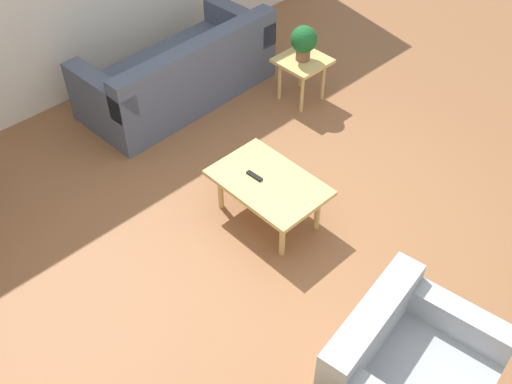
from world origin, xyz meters
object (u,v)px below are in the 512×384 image
Objects in this scene: sofa at (180,74)px; side_table_plant at (302,66)px; coffee_table at (268,185)px; potted_plant at (304,41)px; armchair at (406,374)px.

side_table_plant is at bearing 133.23° from sofa.
potted_plant is at bearing -55.83° from coffee_table.
side_table_plant is at bearing 45.56° from armchair.
potted_plant reaches higher than side_table_plant.
armchair reaches higher than coffee_table.
coffee_table is (-1.94, 0.60, 0.08)m from sofa.
side_table_plant is at bearing 0.00° from potted_plant.
armchair is (-3.76, 1.15, 0.01)m from sofa.
sofa is at bearing -17.06° from coffee_table.
potted_plant is (-0.91, -0.92, 0.41)m from sofa.
armchair is 2.98× the size of potted_plant.
armchair reaches higher than side_table_plant.
side_table_plant is at bearing -55.83° from coffee_table.
armchair is at bearing 144.04° from potted_plant.
armchair is 3.55m from potted_plant.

